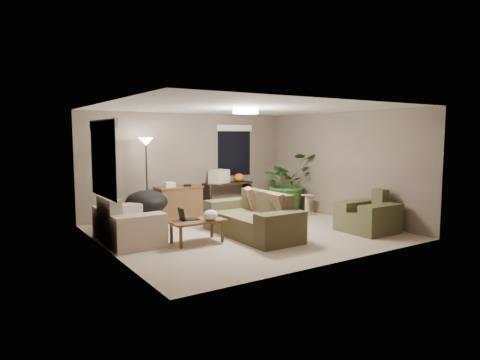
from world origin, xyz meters
TOP-DOWN VIEW (x-y plane):
  - room_shell at (0.00, 0.00)m, footprint 5.50×5.50m
  - main_sofa at (-0.03, -0.32)m, footprint 0.95×2.20m
  - throw_pillows at (0.22, -0.32)m, footprint 0.39×1.39m
  - loveseat at (-2.28, 0.54)m, footprint 0.90×1.60m
  - armchair at (2.14, -1.32)m, footprint 0.95×1.00m
  - coffee_table at (-1.21, -0.22)m, footprint 1.00×0.55m
  - laptop at (-1.38, -0.12)m, footprint 0.37×0.28m
  - plastic_bag at (-1.01, -0.37)m, footprint 0.31×0.29m
  - desk at (-0.47, 2.16)m, footprint 1.10×0.50m
  - desk_papers at (-0.62, 2.14)m, footprint 0.71×0.30m
  - console_table at (0.95, 2.25)m, footprint 1.30×0.40m
  - pumpkin at (1.30, 2.25)m, footprint 0.29×0.29m
  - cardboard_box at (0.70, 2.25)m, footprint 0.55×0.49m
  - papasan_chair at (-1.52, 1.50)m, footprint 0.92×0.92m
  - floor_lamp at (-1.30, 2.05)m, footprint 0.32×0.32m
  - ceiling_fixture at (0.00, 0.00)m, footprint 0.50×0.50m
  - houseplant at (2.28, 1.45)m, footprint 1.36×1.51m
  - cat_scratching_post at (2.36, 0.78)m, footprint 0.32×0.32m
  - window_left at (-2.73, 0.30)m, footprint 0.05×1.56m
  - window_back at (1.30, 2.48)m, footprint 1.06×0.05m

SIDE VIEW (x-z plane):
  - cat_scratching_post at x=2.36m, z-range -0.04..0.46m
  - main_sofa at x=-0.03m, z-range -0.13..0.72m
  - loveseat at x=-2.28m, z-range -0.13..0.72m
  - armchair at x=2.14m, z-range -0.13..0.72m
  - coffee_table at x=-1.21m, z-range 0.15..0.57m
  - desk at x=-0.47m, z-range 0.00..0.75m
  - console_table at x=0.95m, z-range 0.06..0.81m
  - papasan_chair at x=-1.52m, z-range 0.07..0.86m
  - laptop at x=-1.38m, z-range 0.36..0.60m
  - plastic_bag at x=-1.01m, z-range 0.42..0.61m
  - houseplant at x=2.28m, z-range 0.00..1.18m
  - throw_pillows at x=0.22m, z-range 0.42..0.88m
  - desk_papers at x=-0.62m, z-range 0.74..0.86m
  - pumpkin at x=1.30m, z-range 0.75..0.97m
  - cardboard_box at x=0.70m, z-range 0.75..1.09m
  - room_shell at x=0.00m, z-range -1.50..4.00m
  - floor_lamp at x=-1.30m, z-range 0.64..2.55m
  - window_left at x=-2.73m, z-range 1.12..2.45m
  - window_back at x=1.30m, z-range 1.12..2.45m
  - ceiling_fixture at x=0.00m, z-range 2.39..2.49m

